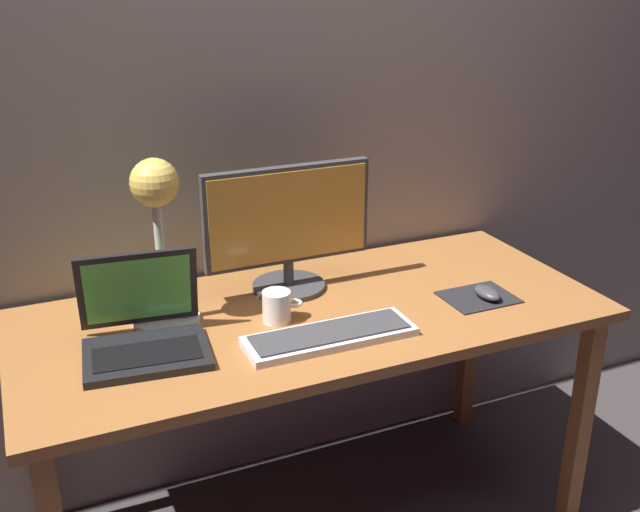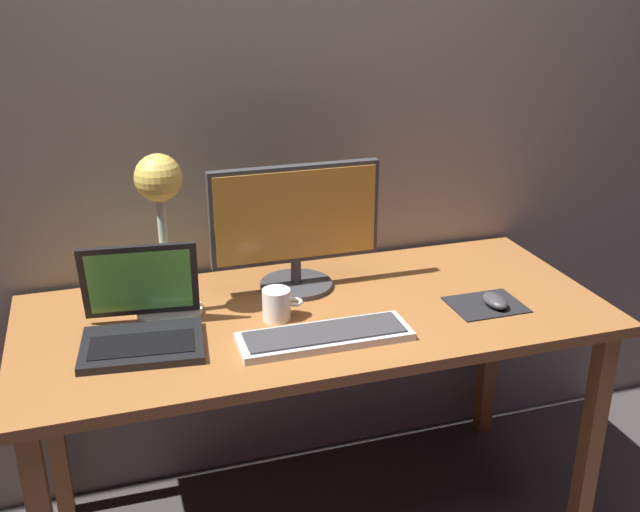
{
  "view_description": "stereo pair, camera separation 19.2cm",
  "coord_description": "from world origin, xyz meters",
  "px_view_note": "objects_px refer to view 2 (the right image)",
  "views": [
    {
      "loc": [
        -0.72,
        -1.68,
        1.64
      ],
      "look_at": [
        -0.0,
        -0.05,
        0.92
      ],
      "focal_mm": 41.55,
      "sensor_mm": 36.0,
      "label": 1
    },
    {
      "loc": [
        -0.54,
        -1.75,
        1.64
      ],
      "look_at": [
        -0.0,
        -0.05,
        0.92
      ],
      "focal_mm": 41.55,
      "sensor_mm": 36.0,
      "label": 2
    }
  ],
  "objects_px": {
    "desk_lamp": "(161,210)",
    "mouse": "(495,301)",
    "monitor": "(296,224)",
    "laptop": "(141,314)",
    "coffee_mug": "(277,304)",
    "keyboard_main": "(325,336)"
  },
  "relations": [
    {
      "from": "desk_lamp",
      "to": "mouse",
      "type": "distance_m",
      "value": 0.94
    },
    {
      "from": "monitor",
      "to": "mouse",
      "type": "relative_size",
      "value": 5.11
    },
    {
      "from": "laptop",
      "to": "mouse",
      "type": "relative_size",
      "value": 3.4
    },
    {
      "from": "coffee_mug",
      "to": "desk_lamp",
      "type": "bearing_deg",
      "value": 156.63
    },
    {
      "from": "desk_lamp",
      "to": "coffee_mug",
      "type": "relative_size",
      "value": 4.0
    },
    {
      "from": "laptop",
      "to": "coffee_mug",
      "type": "distance_m",
      "value": 0.35
    },
    {
      "from": "laptop",
      "to": "desk_lamp",
      "type": "relative_size",
      "value": 0.74
    },
    {
      "from": "desk_lamp",
      "to": "mouse",
      "type": "relative_size",
      "value": 4.62
    },
    {
      "from": "monitor",
      "to": "mouse",
      "type": "distance_m",
      "value": 0.6
    },
    {
      "from": "keyboard_main",
      "to": "mouse",
      "type": "distance_m",
      "value": 0.51
    },
    {
      "from": "desk_lamp",
      "to": "keyboard_main",
      "type": "bearing_deg",
      "value": -37.26
    },
    {
      "from": "coffee_mug",
      "to": "keyboard_main",
      "type": "bearing_deg",
      "value": -61.35
    },
    {
      "from": "keyboard_main",
      "to": "laptop",
      "type": "height_order",
      "value": "laptop"
    },
    {
      "from": "monitor",
      "to": "mouse",
      "type": "bearing_deg",
      "value": -31.18
    },
    {
      "from": "keyboard_main",
      "to": "mouse",
      "type": "relative_size",
      "value": 4.6
    },
    {
      "from": "mouse",
      "to": "laptop",
      "type": "bearing_deg",
      "value": 172.97
    },
    {
      "from": "mouse",
      "to": "coffee_mug",
      "type": "relative_size",
      "value": 0.87
    },
    {
      "from": "keyboard_main",
      "to": "laptop",
      "type": "xyz_separation_m",
      "value": [
        -0.44,
        0.16,
        0.05
      ]
    },
    {
      "from": "laptop",
      "to": "coffee_mug",
      "type": "height_order",
      "value": "laptop"
    },
    {
      "from": "laptop",
      "to": "mouse",
      "type": "bearing_deg",
      "value": -7.03
    },
    {
      "from": "monitor",
      "to": "keyboard_main",
      "type": "bearing_deg",
      "value": -93.43
    },
    {
      "from": "keyboard_main",
      "to": "laptop",
      "type": "bearing_deg",
      "value": 160.3
    }
  ]
}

